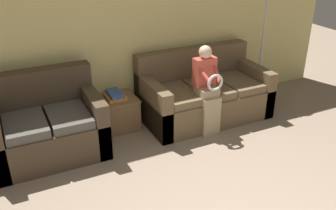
# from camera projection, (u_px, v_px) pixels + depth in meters

# --- Properties ---
(wall_back) EXTENTS (7.27, 0.06, 2.55)m
(wall_back) POSITION_uv_depth(u_px,v_px,m) (114.00, 33.00, 5.09)
(wall_back) COLOR #DBCC7F
(wall_back) RESTS_ON ground_plane
(couch_main) EXTENTS (1.82, 0.98, 0.96)m
(couch_main) POSITION_uv_depth(u_px,v_px,m) (203.00, 95.00, 5.52)
(couch_main) COLOR brown
(couch_main) RESTS_ON ground_plane
(couch_side) EXTENTS (1.32, 0.93, 1.00)m
(couch_side) POSITION_uv_depth(u_px,v_px,m) (47.00, 127.00, 4.59)
(couch_side) COLOR #473828
(couch_side) RESTS_ON ground_plane
(child_left_seated) EXTENTS (0.31, 0.38, 1.20)m
(child_left_seated) POSITION_uv_depth(u_px,v_px,m) (207.00, 87.00, 4.96)
(child_left_seated) COLOR tan
(child_left_seated) RESTS_ON ground_plane
(side_shelf) EXTENTS (0.55, 0.53, 0.45)m
(side_shelf) POSITION_uv_depth(u_px,v_px,m) (117.00, 112.00, 5.23)
(side_shelf) COLOR brown
(side_shelf) RESTS_ON ground_plane
(book_stack) EXTENTS (0.25, 0.31, 0.10)m
(book_stack) POSITION_uv_depth(u_px,v_px,m) (115.00, 95.00, 5.11)
(book_stack) COLOR orange
(book_stack) RESTS_ON side_shelf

